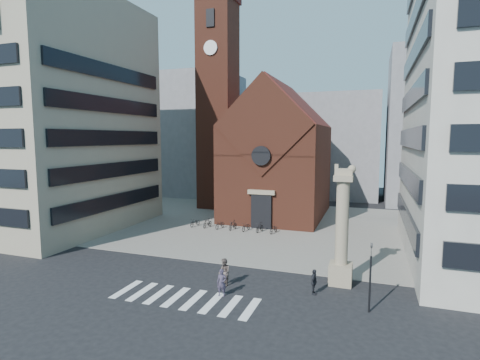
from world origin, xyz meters
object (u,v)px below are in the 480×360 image
pedestrian_0 (222,283)px  pedestrian_1 (224,272)px  pedestrian_2 (314,282)px  scooter_0 (195,222)px  lion_column (342,237)px  traffic_light (370,276)px

pedestrian_0 → pedestrian_1: bearing=96.7°
pedestrian_1 → pedestrian_2: 6.27m
pedestrian_2 → scooter_0: bearing=51.4°
pedestrian_1 → lion_column: bearing=72.5°
pedestrian_0 → pedestrian_1: 1.76m
pedestrian_1 → pedestrian_2: (6.24, 0.64, -0.12)m
traffic_light → pedestrian_1: traffic_light is taller
pedestrian_1 → scooter_0: pedestrian_1 is taller
lion_column → traffic_light: lion_column is taller
lion_column → pedestrian_0: size_ratio=4.73×
scooter_0 → traffic_light: bearing=-28.7°
traffic_light → pedestrian_0: bearing=-175.0°
pedestrian_1 → traffic_light: bearing=45.5°
lion_column → pedestrian_0: lion_column is taller
lion_column → pedestrian_1: lion_column is taller
traffic_light → scooter_0: (-19.70, 16.25, -1.77)m
pedestrian_2 → scooter_0: pedestrian_2 is taller
lion_column → scooter_0: bearing=145.3°
lion_column → scooter_0: lion_column is taller
pedestrian_2 → scooter_0: 21.88m
pedestrian_1 → scooter_0: (-9.92, 15.38, -0.46)m
pedestrian_2 → scooter_0: (-16.16, 14.74, -0.34)m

